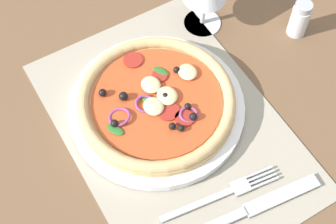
% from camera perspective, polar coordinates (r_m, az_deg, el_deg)
% --- Properties ---
extents(ground_plane, '(1.90, 1.40, 0.02)m').
position_cam_1_polar(ground_plane, '(0.78, 0.40, -2.11)').
color(ground_plane, brown).
extents(placemat, '(0.44, 0.31, 0.00)m').
position_cam_1_polar(placemat, '(0.77, 0.41, -1.61)').
color(placemat, '#A39984').
rests_on(placemat, ground_plane).
extents(plate, '(0.27, 0.27, 0.01)m').
position_cam_1_polar(plate, '(0.77, -1.30, 0.52)').
color(plate, white).
rests_on(plate, placemat).
extents(pizza, '(0.24, 0.24, 0.03)m').
position_cam_1_polar(pizza, '(0.76, -1.31, 1.25)').
color(pizza, tan).
rests_on(pizza, plate).
extents(fork, '(0.04, 0.18, 0.00)m').
position_cam_1_polar(fork, '(0.72, 6.56, -9.06)').
color(fork, '#B2B5BA').
rests_on(fork, placemat).
extents(knife, '(0.04, 0.20, 0.01)m').
position_cam_1_polar(knife, '(0.72, 10.01, -10.46)').
color(knife, '#B2B5BA').
rests_on(knife, placemat).
extents(pepper_shaker, '(0.03, 0.03, 0.07)m').
position_cam_1_polar(pepper_shaker, '(0.88, 14.66, 10.15)').
color(pepper_shaker, silver).
rests_on(pepper_shaker, ground_plane).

